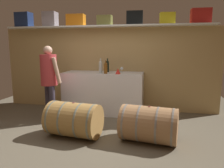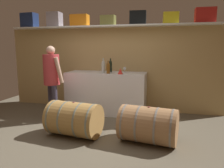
{
  "view_description": "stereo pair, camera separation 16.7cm",
  "coord_description": "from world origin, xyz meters",
  "px_view_note": "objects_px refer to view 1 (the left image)",
  "views": [
    {
      "loc": [
        1.13,
        -3.09,
        1.47
      ],
      "look_at": [
        0.45,
        0.35,
        0.89
      ],
      "focal_mm": 34.48,
      "sensor_mm": 36.0,
      "label": 1
    },
    {
      "loc": [
        1.29,
        -3.05,
        1.47
      ],
      "look_at": [
        0.45,
        0.35,
        0.89
      ],
      "focal_mm": 34.48,
      "sensor_mm": 36.0,
      "label": 2
    }
  ],
  "objects_px": {
    "toolcase_black": "(135,18)",
    "work_cabinet": "(104,93)",
    "wine_barrel_far": "(74,120)",
    "wine_barrel_near": "(149,124)",
    "winemaker_pouring": "(49,76)",
    "toolcase_grey": "(50,19)",
    "toolcase_red": "(201,16)",
    "wine_bottle_clear": "(101,67)",
    "toolcase_yellow": "(167,19)",
    "wine_bottle_dark": "(108,66)",
    "wine_glass": "(122,69)",
    "toolcase_olive": "(105,21)",
    "toolcase_navy": "(24,20)",
    "red_funnel": "(118,71)",
    "toolcase_orange": "(76,20)",
    "wine_bottle_amber": "(106,68)"
  },
  "relations": [
    {
      "from": "toolcase_navy",
      "to": "wine_glass",
      "type": "relative_size",
      "value": 3.09
    },
    {
      "from": "toolcase_black",
      "to": "work_cabinet",
      "type": "relative_size",
      "value": 0.2
    },
    {
      "from": "wine_bottle_dark",
      "to": "red_funnel",
      "type": "height_order",
      "value": "wine_bottle_dark"
    },
    {
      "from": "toolcase_grey",
      "to": "toolcase_red",
      "type": "height_order",
      "value": "toolcase_grey"
    },
    {
      "from": "toolcase_navy",
      "to": "work_cabinet",
      "type": "relative_size",
      "value": 0.21
    },
    {
      "from": "toolcase_red",
      "to": "wine_barrel_far",
      "type": "xyz_separation_m",
      "value": [
        -2.22,
        -1.68,
        -1.85
      ]
    },
    {
      "from": "wine_bottle_amber",
      "to": "wine_barrel_near",
      "type": "xyz_separation_m",
      "value": [
        0.96,
        -1.17,
        -0.77
      ]
    },
    {
      "from": "red_funnel",
      "to": "wine_barrel_near",
      "type": "xyz_separation_m",
      "value": [
        0.7,
        -1.17,
        -0.71
      ]
    },
    {
      "from": "wine_bottle_clear",
      "to": "wine_bottle_dark",
      "type": "xyz_separation_m",
      "value": [
        0.1,
        0.24,
        -0.0
      ]
    },
    {
      "from": "toolcase_navy",
      "to": "toolcase_olive",
      "type": "xyz_separation_m",
      "value": [
        2.04,
        0.0,
        -0.06
      ]
    },
    {
      "from": "toolcase_yellow",
      "to": "work_cabinet",
      "type": "distance_m",
      "value": 2.15
    },
    {
      "from": "toolcase_grey",
      "to": "toolcase_olive",
      "type": "distance_m",
      "value": 1.34
    },
    {
      "from": "wine_barrel_near",
      "to": "wine_barrel_far",
      "type": "xyz_separation_m",
      "value": [
        -1.24,
        -0.02,
        0.0
      ]
    },
    {
      "from": "wine_bottle_amber",
      "to": "toolcase_yellow",
      "type": "bearing_deg",
      "value": 20.91
    },
    {
      "from": "toolcase_black",
      "to": "wine_barrel_near",
      "type": "relative_size",
      "value": 0.37
    },
    {
      "from": "toolcase_red",
      "to": "toolcase_grey",
      "type": "bearing_deg",
      "value": 178.48
    },
    {
      "from": "wine_glass",
      "to": "winemaker_pouring",
      "type": "xyz_separation_m",
      "value": [
        -1.34,
        -0.89,
        -0.08
      ]
    },
    {
      "from": "toolcase_yellow",
      "to": "wine_bottle_clear",
      "type": "distance_m",
      "value": 1.78
    },
    {
      "from": "work_cabinet",
      "to": "toolcase_navy",
      "type": "bearing_deg",
      "value": 173.27
    },
    {
      "from": "wine_barrel_near",
      "to": "wine_barrel_far",
      "type": "relative_size",
      "value": 1.01
    },
    {
      "from": "wine_bottle_dark",
      "to": "wine_bottle_amber",
      "type": "bearing_deg",
      "value": -84.22
    },
    {
      "from": "toolcase_orange",
      "to": "work_cabinet",
      "type": "distance_m",
      "value": 1.82
    },
    {
      "from": "toolcase_black",
      "to": "wine_glass",
      "type": "height_order",
      "value": "toolcase_black"
    },
    {
      "from": "wine_barrel_near",
      "to": "toolcase_grey",
      "type": "bearing_deg",
      "value": 154.3
    },
    {
      "from": "toolcase_olive",
      "to": "wine_glass",
      "type": "bearing_deg",
      "value": -11.41
    },
    {
      "from": "toolcase_yellow",
      "to": "toolcase_black",
      "type": "bearing_deg",
      "value": 175.66
    },
    {
      "from": "toolcase_black",
      "to": "wine_barrel_far",
      "type": "relative_size",
      "value": 0.38
    },
    {
      "from": "toolcase_black",
      "to": "work_cabinet",
      "type": "distance_m",
      "value": 1.81
    },
    {
      "from": "work_cabinet",
      "to": "winemaker_pouring",
      "type": "relative_size",
      "value": 1.18
    },
    {
      "from": "wine_bottle_dark",
      "to": "toolcase_red",
      "type": "bearing_deg",
      "value": 4.26
    },
    {
      "from": "toolcase_black",
      "to": "winemaker_pouring",
      "type": "distance_m",
      "value": 2.24
    },
    {
      "from": "wine_glass",
      "to": "toolcase_black",
      "type": "bearing_deg",
      "value": 22.25
    },
    {
      "from": "toolcase_navy",
      "to": "work_cabinet",
      "type": "distance_m",
      "value": 2.68
    },
    {
      "from": "toolcase_olive",
      "to": "wine_barrel_far",
      "type": "distance_m",
      "value": 2.47
    },
    {
      "from": "wine_glass",
      "to": "red_funnel",
      "type": "distance_m",
      "value": 0.38
    },
    {
      "from": "wine_bottle_clear",
      "to": "winemaker_pouring",
      "type": "xyz_separation_m",
      "value": [
        -0.91,
        -0.61,
        -0.14
      ]
    },
    {
      "from": "wine_bottle_clear",
      "to": "wine_barrel_far",
      "type": "bearing_deg",
      "value": -96.36
    },
    {
      "from": "toolcase_black",
      "to": "winemaker_pouring",
      "type": "xyz_separation_m",
      "value": [
        -1.6,
        -1.0,
        -1.2
      ]
    },
    {
      "from": "wine_barrel_near",
      "to": "winemaker_pouring",
      "type": "distance_m",
      "value": 2.21
    },
    {
      "from": "toolcase_olive",
      "to": "wine_barrel_far",
      "type": "height_order",
      "value": "toolcase_olive"
    },
    {
      "from": "toolcase_grey",
      "to": "toolcase_black",
      "type": "bearing_deg",
      "value": -3.67
    },
    {
      "from": "toolcase_navy",
      "to": "wine_bottle_clear",
      "type": "xyz_separation_m",
      "value": [
        2.03,
        -0.39,
        -1.08
      ]
    },
    {
      "from": "wine_bottle_amber",
      "to": "wine_glass",
      "type": "bearing_deg",
      "value": 52.03
    },
    {
      "from": "toolcase_black",
      "to": "red_funnel",
      "type": "relative_size",
      "value": 2.87
    },
    {
      "from": "toolcase_yellow",
      "to": "winemaker_pouring",
      "type": "bearing_deg",
      "value": -160.94
    },
    {
      "from": "toolcase_orange",
      "to": "wine_bottle_clear",
      "type": "relative_size",
      "value": 1.28
    },
    {
      "from": "toolcase_navy",
      "to": "wine_glass",
      "type": "distance_m",
      "value": 2.71
    },
    {
      "from": "work_cabinet",
      "to": "winemaker_pouring",
      "type": "distance_m",
      "value": 1.29
    },
    {
      "from": "wine_barrel_far",
      "to": "toolcase_black",
      "type": "bearing_deg",
      "value": 71.08
    },
    {
      "from": "wine_glass",
      "to": "toolcase_yellow",
      "type": "bearing_deg",
      "value": 6.43
    }
  ]
}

